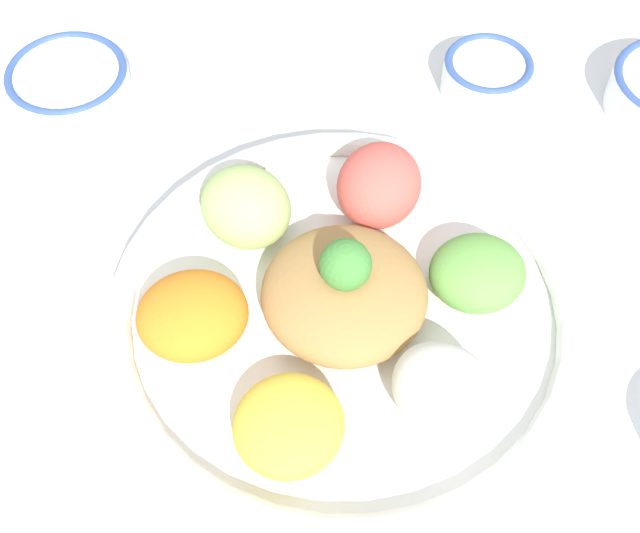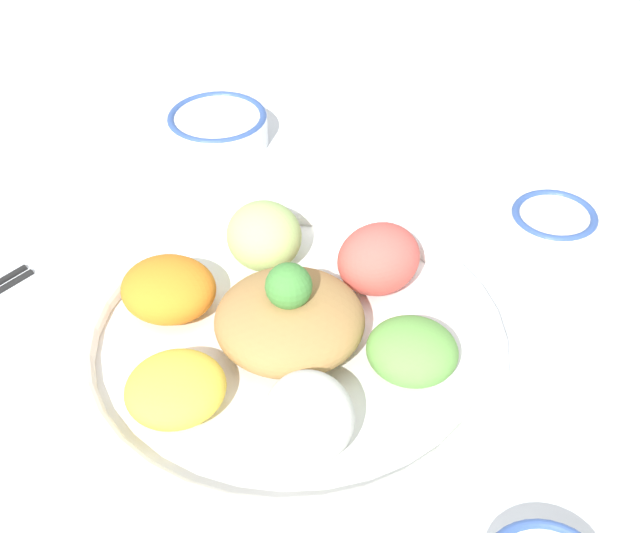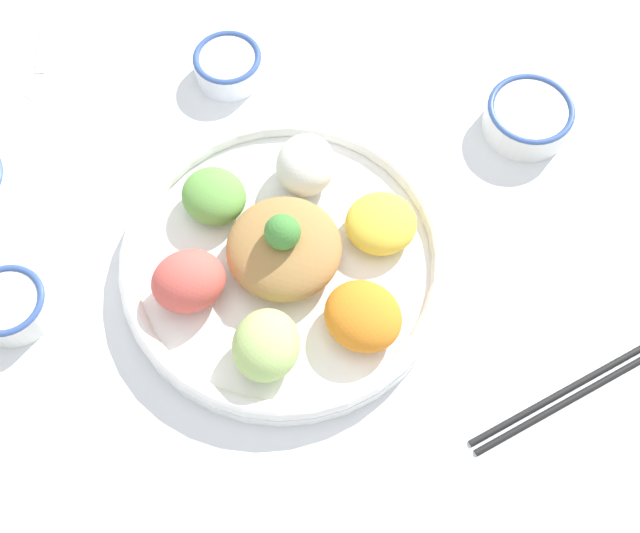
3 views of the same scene
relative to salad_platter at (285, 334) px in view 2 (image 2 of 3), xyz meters
name	(u,v)px [view 2 (image 2 of 3)]	position (x,y,z in m)	size (l,w,h in m)	color
ground_plane	(288,364)	(0.01, -0.01, -0.03)	(2.40, 2.40, 0.00)	white
salad_platter	(285,334)	(0.00, 0.00, 0.00)	(0.35, 0.35, 0.10)	white
rice_bowl_plain	(552,226)	(0.16, 0.24, -0.01)	(0.08, 0.08, 0.04)	white
sauce_bowl_far	(218,127)	(-0.21, 0.26, -0.01)	(0.11, 0.11, 0.04)	white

